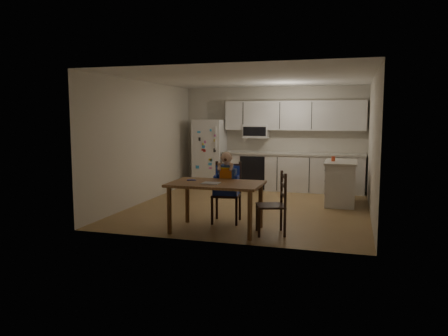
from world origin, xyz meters
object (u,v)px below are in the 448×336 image
object	(u,v)px
kitchen_island	(341,182)
chair_booster	(227,180)
red_cup	(333,159)
refrigerator	(210,154)
dining_table	(216,189)
chair_side	(277,199)

from	to	relation	value
kitchen_island	chair_booster	xyz separation A→B (m)	(-1.80, -2.13, 0.28)
red_cup	chair_booster	distance (m)	2.65
refrigerator	red_cup	world-z (taller)	refrigerator
refrigerator	chair_booster	world-z (taller)	refrigerator
kitchen_island	dining_table	xyz separation A→B (m)	(-1.80, -2.75, 0.21)
kitchen_island	red_cup	xyz separation A→B (m)	(-0.16, -0.06, 0.48)
kitchen_island	red_cup	size ratio (longest dim) A/B	12.59
red_cup	chair_booster	size ratio (longest dim) A/B	0.08
dining_table	chair_booster	bearing A→B (deg)	90.52
kitchen_island	refrigerator	bearing A→B (deg)	158.47
red_cup	chair_side	size ratio (longest dim) A/B	0.10
kitchen_island	dining_table	world-z (taller)	kitchen_island
refrigerator	kitchen_island	size ratio (longest dim) A/B	1.43
chair_booster	chair_side	distance (m)	1.11
red_cup	chair_side	world-z (taller)	red_cup
chair_booster	chair_side	xyz separation A→B (m)	(0.95, -0.54, -0.18)
kitchen_island	dining_table	size ratio (longest dim) A/B	0.84
red_cup	chair_side	xyz separation A→B (m)	(-0.70, -2.61, -0.39)
refrigerator	dining_table	bearing A→B (deg)	-70.29
refrigerator	red_cup	size ratio (longest dim) A/B	17.96
refrigerator	dining_table	xyz separation A→B (m)	(1.44, -4.03, -0.19)
dining_table	chair_booster	xyz separation A→B (m)	(-0.01, 0.62, 0.06)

